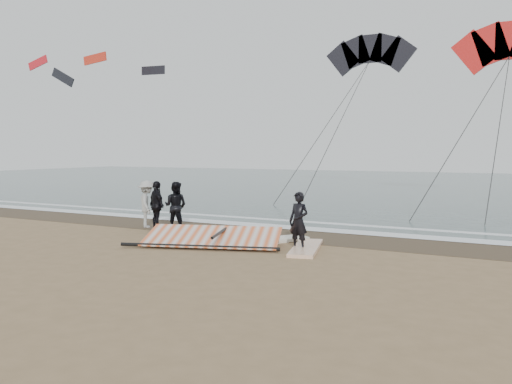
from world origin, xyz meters
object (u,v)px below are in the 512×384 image
Objects in this scene: board_cream at (269,240)px; sail_rig at (213,239)px; man_main at (299,221)px; board_white at (306,248)px.

sail_rig reaches higher than board_cream.
man_main is 1.75m from board_cream.
board_white is at bearing 13.06° from board_cream.
board_white is 1.61m from board_cream.
man_main is at bearing 8.42° from sail_rig.
board_white is 2.96m from sail_rig.
man_main reaches higher than board_cream.
board_white is at bearing 11.75° from sail_rig.
sail_rig is at bearing -158.08° from man_main.
board_cream is at bearing 145.13° from board_white.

